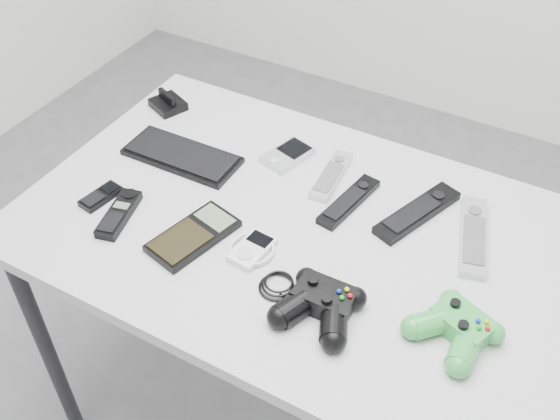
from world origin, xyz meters
The scene contains 15 objects.
floor centered at (0.00, 0.00, 0.00)m, with size 3.50×3.50×0.00m, color slate.
desk centered at (0.06, 0.01, 0.72)m, with size 1.18×0.76×0.79m.
pda_keyboard centered at (-0.29, 0.08, 0.80)m, with size 0.28×0.12×0.02m, color black.
dock_bracket centered at (-0.44, 0.24, 0.81)m, with size 0.08×0.07×0.05m, color black.
pda centered at (-0.07, 0.20, 0.80)m, with size 0.08×0.12×0.02m, color #B9BAC1.
remote_silver_a centered at (0.06, 0.19, 0.80)m, with size 0.04×0.18×0.02m, color #B9BAC1.
remote_black_a centered at (0.13, 0.12, 0.80)m, with size 0.04×0.19×0.02m, color black.
remote_black_b centered at (0.27, 0.16, 0.80)m, with size 0.05×0.23×0.02m, color black.
remote_silver_b centered at (0.40, 0.15, 0.80)m, with size 0.05×0.23×0.02m, color #B1B2B8.
mobile_phone centered at (-0.36, -0.13, 0.80)m, with size 0.04×0.10×0.02m, color black.
cordless_handset centered at (-0.28, -0.16, 0.80)m, with size 0.05×0.15×0.02m, color black.
calculator centered at (-0.11, -0.13, 0.80)m, with size 0.10×0.19×0.02m, color black.
mp3_player centered at (0.02, -0.10, 0.80)m, with size 0.09×0.10×0.02m, color silver.
controller_black centered at (0.21, -0.17, 0.81)m, with size 0.26×0.16×0.05m, color black, non-canonical shape.
controller_green centered at (0.45, -0.10, 0.81)m, with size 0.15×0.16×0.05m, color #2B9127, non-canonical shape.
Camera 1 is at (0.52, -0.88, 1.76)m, focal length 42.00 mm.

